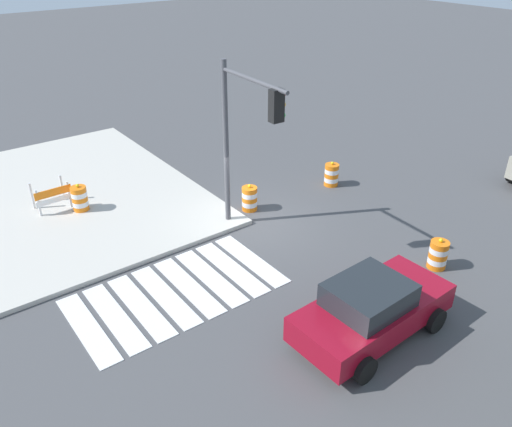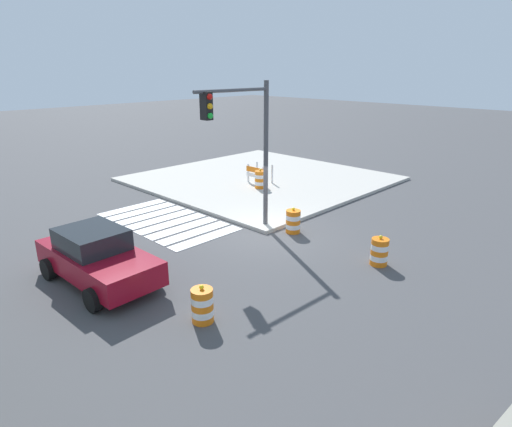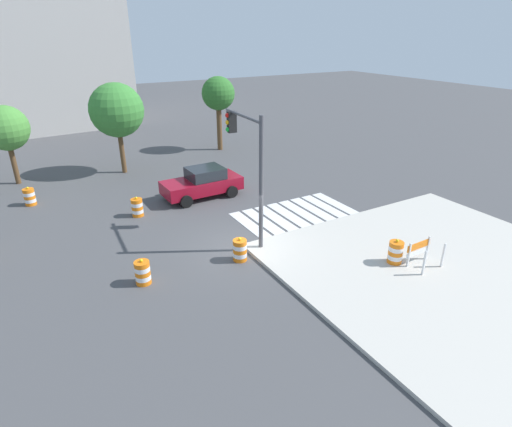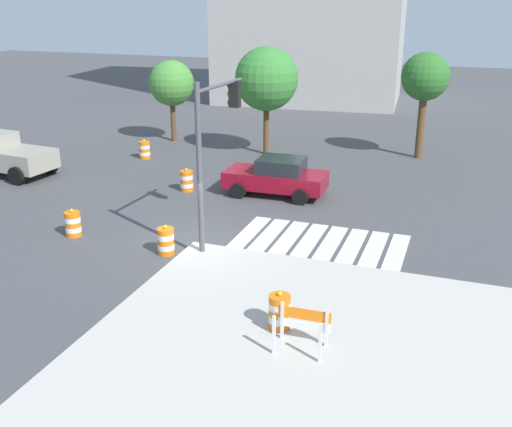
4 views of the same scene
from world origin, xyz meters
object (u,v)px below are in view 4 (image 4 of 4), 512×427
(pickup_truck, at_px, (0,154))
(traffic_barrel_median_near, at_px, (73,224))
(construction_barricade, at_px, (303,324))
(sports_car, at_px, (277,177))
(street_tree_streetside_near, at_px, (171,84))
(traffic_light_pole, at_px, (214,132))
(street_tree_streetside_far, at_px, (425,78))
(traffic_barrel_near_corner, at_px, (166,241))
(traffic_barrel_crosswalk_end, at_px, (187,181))
(street_tree_streetside_mid, at_px, (266,79))
(traffic_barrel_median_far, at_px, (145,150))
(traffic_barrel_on_sidewalk, at_px, (280,312))

(pickup_truck, height_order, traffic_barrel_median_near, pickup_truck)
(traffic_barrel_median_near, xyz_separation_m, construction_barricade, (9.66, -4.31, 0.27))
(sports_car, relative_size, street_tree_streetside_near, 0.94)
(traffic_light_pole, bearing_deg, street_tree_streetside_far, 69.21)
(construction_barricade, distance_m, street_tree_streetside_near, 23.05)
(traffic_barrel_near_corner, distance_m, street_tree_streetside_near, 16.72)
(sports_car, height_order, traffic_barrel_crosswalk_end, sports_car)
(traffic_barrel_crosswalk_end, relative_size, traffic_barrel_median_near, 1.00)
(pickup_truck, bearing_deg, construction_barricade, -28.96)
(traffic_barrel_crosswalk_end, distance_m, construction_barricade, 13.24)
(traffic_barrel_near_corner, height_order, street_tree_streetside_mid, street_tree_streetside_mid)
(traffic_barrel_near_corner, height_order, traffic_light_pole, traffic_light_pole)
(traffic_barrel_median_near, xyz_separation_m, traffic_barrel_median_far, (-3.04, 10.35, 0.00))
(traffic_barrel_near_corner, xyz_separation_m, street_tree_streetside_far, (6.61, 15.68, 3.68))
(traffic_barrel_crosswalk_end, distance_m, street_tree_streetside_near, 10.14)
(street_tree_streetside_far, bearing_deg, street_tree_streetside_near, -176.22)
(sports_car, height_order, pickup_truck, pickup_truck)
(pickup_truck, height_order, street_tree_streetside_mid, street_tree_streetside_mid)
(traffic_barrel_on_sidewalk, distance_m, construction_barricade, 0.98)
(traffic_barrel_near_corner, xyz_separation_m, traffic_light_pole, (1.21, 1.46, 3.46))
(pickup_truck, relative_size, traffic_light_pole, 0.97)
(traffic_barrel_median_near, bearing_deg, traffic_barrel_crosswalk_end, 76.33)
(traffic_barrel_crosswalk_end, height_order, street_tree_streetside_mid, street_tree_streetside_mid)
(traffic_light_pole, bearing_deg, sports_car, 86.92)
(traffic_barrel_median_far, height_order, traffic_barrel_on_sidewalk, traffic_barrel_on_sidewalk)
(traffic_barrel_on_sidewalk, xyz_separation_m, street_tree_streetside_far, (1.57, 19.11, 3.53))
(traffic_barrel_median_near, height_order, traffic_barrel_on_sidewalk, traffic_barrel_on_sidewalk)
(pickup_truck, height_order, construction_barricade, pickup_truck)
(sports_car, distance_m, street_tree_streetside_far, 10.44)
(traffic_barrel_crosswalk_end, distance_m, traffic_light_pole, 7.01)
(traffic_barrel_on_sidewalk, distance_m, street_tree_streetside_mid, 18.55)
(traffic_barrel_median_far, relative_size, traffic_light_pole, 0.19)
(construction_barricade, distance_m, traffic_light_pole, 7.83)
(street_tree_streetside_far, bearing_deg, construction_barricade, -92.33)
(pickup_truck, distance_m, traffic_barrel_near_corner, 13.24)
(traffic_barrel_on_sidewalk, relative_size, construction_barricade, 0.78)
(traffic_barrel_on_sidewalk, bearing_deg, traffic_barrel_crosswalk_end, 127.02)
(traffic_barrel_near_corner, xyz_separation_m, street_tree_streetside_mid, (-1.21, 13.71, 3.52))
(traffic_barrel_near_corner, bearing_deg, construction_barricade, -34.69)
(pickup_truck, relative_size, street_tree_streetside_mid, 0.94)
(sports_car, bearing_deg, pickup_truck, -174.01)
(traffic_barrel_median_near, distance_m, street_tree_streetside_far, 18.97)
(sports_car, relative_size, traffic_barrel_crosswalk_end, 4.27)
(pickup_truck, bearing_deg, traffic_light_pole, -18.27)
(traffic_barrel_crosswalk_end, bearing_deg, traffic_barrel_near_corner, -69.69)
(traffic_barrel_crosswalk_end, relative_size, traffic_barrel_on_sidewalk, 1.00)
(traffic_barrel_median_far, bearing_deg, pickup_truck, -135.86)
(traffic_barrel_median_near, xyz_separation_m, street_tree_streetside_near, (-3.45, 14.48, 2.88))
(traffic_barrel_near_corner, xyz_separation_m, traffic_barrel_median_near, (-3.85, 0.29, 0.00))
(traffic_barrel_near_corner, relative_size, traffic_barrel_median_near, 1.00)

